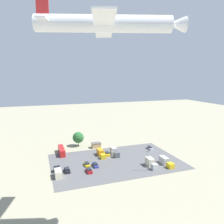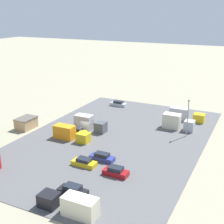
{
  "view_description": "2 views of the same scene",
  "coord_description": "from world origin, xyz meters",
  "px_view_note": "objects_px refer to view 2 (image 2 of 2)",
  "views": [
    {
      "loc": [
        32.32,
        94.95,
        37.87
      ],
      "look_at": [
        9.06,
        28.37,
        26.21
      ],
      "focal_mm": 35.0,
      "sensor_mm": 36.0,
      "label": 1
    },
    {
      "loc": [
        56.21,
        34.88,
        26.68
      ],
      "look_at": [
        4.75,
        9.52,
        7.83
      ],
      "focal_mm": 50.0,
      "sensor_mm": 36.0,
      "label": 2
    }
  ],
  "objects_px": {
    "parked_truck_2": "(71,205)",
    "parked_truck_3": "(70,133)",
    "parked_car_0": "(118,104)",
    "parked_car_2": "(84,162)",
    "parked_truck_4": "(177,122)",
    "parked_car_5": "(116,172)",
    "parked_truck_0": "(185,115)",
    "parked_truck_1": "(89,124)",
    "parked_car_3": "(73,191)",
    "parked_car_1": "(102,157)",
    "parked_car_4": "(77,131)",
    "shed_building": "(26,123)"
  },
  "relations": [
    {
      "from": "parked_car_2",
      "to": "parked_truck_0",
      "type": "relative_size",
      "value": 0.52
    },
    {
      "from": "parked_truck_1",
      "to": "parked_truck_3",
      "type": "relative_size",
      "value": 0.92
    },
    {
      "from": "shed_building",
      "to": "parked_car_3",
      "type": "relative_size",
      "value": 1.07
    },
    {
      "from": "parked_car_2",
      "to": "parked_car_3",
      "type": "bearing_deg",
      "value": -159.33
    },
    {
      "from": "parked_car_1",
      "to": "parked_truck_2",
      "type": "relative_size",
      "value": 0.53
    },
    {
      "from": "parked_car_5",
      "to": "parked_truck_1",
      "type": "height_order",
      "value": "parked_truck_1"
    },
    {
      "from": "parked_car_3",
      "to": "parked_truck_2",
      "type": "xyz_separation_m",
      "value": [
        3.79,
        2.21,
        0.61
      ]
    },
    {
      "from": "parked_car_3",
      "to": "parked_car_5",
      "type": "relative_size",
      "value": 1.06
    },
    {
      "from": "parked_truck_0",
      "to": "parked_car_2",
      "type": "bearing_deg",
      "value": -17.55
    },
    {
      "from": "parked_car_1",
      "to": "parked_car_4",
      "type": "height_order",
      "value": "parked_car_4"
    },
    {
      "from": "parked_truck_1",
      "to": "parked_car_1",
      "type": "bearing_deg",
      "value": 39.2
    },
    {
      "from": "shed_building",
      "to": "parked_car_0",
      "type": "relative_size",
      "value": 1.03
    },
    {
      "from": "parked_car_0",
      "to": "parked_truck_4",
      "type": "xyz_separation_m",
      "value": [
        10.46,
        19.97,
        0.97
      ]
    },
    {
      "from": "parked_truck_0",
      "to": "parked_truck_3",
      "type": "distance_m",
      "value": 30.3
    },
    {
      "from": "shed_building",
      "to": "parked_truck_0",
      "type": "relative_size",
      "value": 0.57
    },
    {
      "from": "parked_truck_2",
      "to": "parked_truck_4",
      "type": "bearing_deg",
      "value": -6.67
    },
    {
      "from": "parked_car_2",
      "to": "parked_truck_1",
      "type": "height_order",
      "value": "parked_truck_1"
    },
    {
      "from": "parked_car_2",
      "to": "parked_car_4",
      "type": "relative_size",
      "value": 1.04
    },
    {
      "from": "parked_truck_2",
      "to": "parked_truck_3",
      "type": "relative_size",
      "value": 1.08
    },
    {
      "from": "shed_building",
      "to": "parked_truck_4",
      "type": "relative_size",
      "value": 0.67
    },
    {
      "from": "parked_car_4",
      "to": "parked_truck_2",
      "type": "xyz_separation_m",
      "value": [
        24.65,
        14.72,
        0.64
      ]
    },
    {
      "from": "shed_building",
      "to": "parked_truck_0",
      "type": "height_order",
      "value": "parked_truck_0"
    },
    {
      "from": "parked_car_5",
      "to": "parked_truck_2",
      "type": "relative_size",
      "value": 0.48
    },
    {
      "from": "parked_truck_2",
      "to": "parked_truck_3",
      "type": "distance_m",
      "value": 25.9
    },
    {
      "from": "parked_car_2",
      "to": "parked_truck_4",
      "type": "xyz_separation_m",
      "value": [
        -25.28,
        9.97,
        0.99
      ]
    },
    {
      "from": "parked_car_3",
      "to": "parked_truck_2",
      "type": "height_order",
      "value": "parked_truck_2"
    },
    {
      "from": "parked_car_1",
      "to": "parked_truck_0",
      "type": "height_order",
      "value": "parked_truck_0"
    },
    {
      "from": "parked_car_5",
      "to": "parked_truck_3",
      "type": "height_order",
      "value": "parked_truck_3"
    },
    {
      "from": "parked_car_2",
      "to": "parked_car_5",
      "type": "height_order",
      "value": "parked_car_5"
    },
    {
      "from": "parked_car_0",
      "to": "parked_truck_3",
      "type": "relative_size",
      "value": 0.57
    },
    {
      "from": "parked_car_2",
      "to": "parked_truck_2",
      "type": "height_order",
      "value": "parked_truck_2"
    },
    {
      "from": "parked_truck_4",
      "to": "parked_truck_2",
      "type": "bearing_deg",
      "value": -6.67
    },
    {
      "from": "parked_car_4",
      "to": "parked_car_2",
      "type": "bearing_deg",
      "value": 37.34
    },
    {
      "from": "shed_building",
      "to": "parked_car_5",
      "type": "height_order",
      "value": "shed_building"
    },
    {
      "from": "parked_truck_4",
      "to": "parked_car_4",
      "type": "bearing_deg",
      "value": -55.34
    },
    {
      "from": "parked_car_4",
      "to": "parked_truck_0",
      "type": "distance_m",
      "value": 28.09
    },
    {
      "from": "parked_truck_2",
      "to": "parked_truck_3",
      "type": "height_order",
      "value": "parked_truck_3"
    },
    {
      "from": "parked_car_5",
      "to": "parked_truck_4",
      "type": "bearing_deg",
      "value": 172.54
    },
    {
      "from": "parked_car_3",
      "to": "parked_car_5",
      "type": "distance_m",
      "value": 8.82
    },
    {
      "from": "parked_truck_0",
      "to": "parked_car_1",
      "type": "bearing_deg",
      "value": -15.85
    },
    {
      "from": "parked_truck_0",
      "to": "parked_truck_1",
      "type": "relative_size",
      "value": 1.14
    },
    {
      "from": "parked_truck_4",
      "to": "parked_car_0",
      "type": "bearing_deg",
      "value": -117.64
    },
    {
      "from": "parked_truck_1",
      "to": "parked_car_2",
      "type": "bearing_deg",
      "value": 27.56
    },
    {
      "from": "parked_truck_0",
      "to": "parked_truck_3",
      "type": "height_order",
      "value": "parked_truck_0"
    },
    {
      "from": "shed_building",
      "to": "parked_car_3",
      "type": "xyz_separation_m",
      "value": [
        18.82,
        25.26,
        -0.56
      ]
    },
    {
      "from": "parked_car_3",
      "to": "parked_car_5",
      "type": "height_order",
      "value": "parked_car_3"
    },
    {
      "from": "parked_car_2",
      "to": "parked_truck_4",
      "type": "height_order",
      "value": "parked_truck_4"
    },
    {
      "from": "parked_car_2",
      "to": "parked_truck_4",
      "type": "distance_m",
      "value": 27.19
    },
    {
      "from": "parked_car_0",
      "to": "parked_car_5",
      "type": "height_order",
      "value": "parked_car_5"
    },
    {
      "from": "parked_car_4",
      "to": "parked_truck_3",
      "type": "distance_m",
      "value": 3.25
    }
  ]
}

